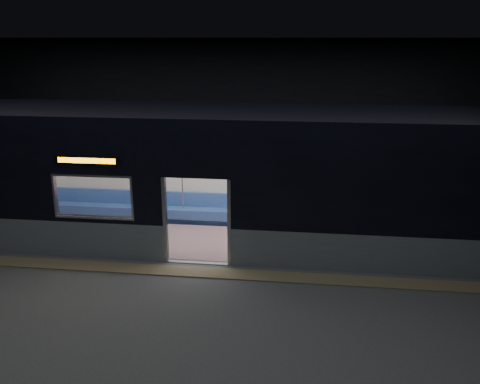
# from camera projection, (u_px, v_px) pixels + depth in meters

# --- Properties ---
(station_floor) EXTENTS (24.00, 14.00, 0.01)m
(station_floor) POSITION_uv_depth(u_px,v_px,m) (188.00, 284.00, 10.77)
(station_floor) COLOR #47494C
(station_floor) RESTS_ON ground
(station_envelope) EXTENTS (24.00, 14.00, 5.00)m
(station_envelope) POSITION_uv_depth(u_px,v_px,m) (182.00, 111.00, 9.69)
(station_envelope) COLOR black
(station_envelope) RESTS_ON station_floor
(tactile_strip) EXTENTS (22.80, 0.50, 0.03)m
(tactile_strip) POSITION_uv_depth(u_px,v_px,m) (194.00, 272.00, 11.28)
(tactile_strip) COLOR #8C7F59
(tactile_strip) RESTS_ON station_floor
(metro_car) EXTENTS (18.00, 3.04, 3.35)m
(metro_car) POSITION_uv_depth(u_px,v_px,m) (208.00, 170.00, 12.64)
(metro_car) COLOR gray
(metro_car) RESTS_ON station_floor
(passenger) EXTENTS (0.41, 0.69, 1.36)m
(passenger) POSITION_uv_depth(u_px,v_px,m) (149.00, 195.00, 14.12)
(passenger) COLOR black
(passenger) RESTS_ON metro_car
(handbag) EXTENTS (0.33, 0.30, 0.14)m
(handbag) POSITION_uv_depth(u_px,v_px,m) (146.00, 202.00, 13.95)
(handbag) COLOR black
(handbag) RESTS_ON passenger
(transit_map) EXTENTS (0.92, 0.03, 0.60)m
(transit_map) POSITION_uv_depth(u_px,v_px,m) (328.00, 176.00, 13.64)
(transit_map) COLOR white
(transit_map) RESTS_ON metro_car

